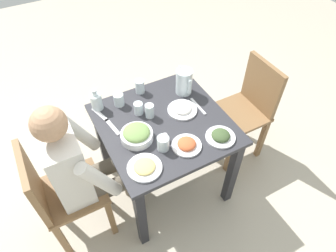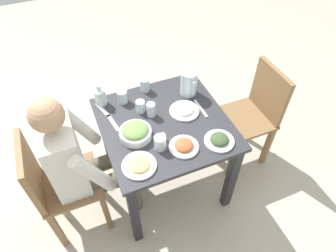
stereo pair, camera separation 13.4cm
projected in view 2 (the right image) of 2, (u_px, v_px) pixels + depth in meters
The scene contains 21 objects.
ground_plane at pixel (165, 181), 2.56m from camera, with size 8.00×8.00×0.00m, color #B7AD99.
dining_table at pixel (165, 135), 2.12m from camera, with size 0.84×0.84×0.73m.
chair_near at pixel (56, 183), 1.96m from camera, with size 0.40×0.40×0.90m.
chair_far at pixel (254, 112), 2.41m from camera, with size 0.40×0.40×0.90m.
diner_near at pixel (82, 160), 1.90m from camera, with size 0.48×0.53×1.19m.
water_pitcher at pixel (189, 83), 2.15m from camera, with size 0.16×0.12×0.19m.
salad_bowl at pixel (135, 132), 1.90m from camera, with size 0.21×0.21×0.09m.
plate_dolmas at pixel (219, 140), 1.89m from camera, with size 0.19×0.19×0.05m.
plate_fries at pixel (139, 165), 1.77m from camera, with size 0.21×0.21×0.04m.
plate_rice_curry at pixel (184, 146), 1.86m from camera, with size 0.19×0.19×0.05m.
plate_yoghurt at pixel (184, 110), 2.08m from camera, with size 0.21×0.21×0.04m.
water_glass_by_pitcher at pixel (140, 106), 2.06m from camera, with size 0.06×0.06×0.09m, color silver.
water_glass_far_left at pixel (160, 143), 1.84m from camera, with size 0.08×0.08×0.10m, color silver.
water_glass_center at pixel (122, 97), 2.13m from camera, with size 0.07×0.07×0.09m, color silver.
water_glass_far_right at pixel (145, 85), 2.21m from camera, with size 0.07×0.07×0.10m, color silver.
water_glass_near_left at pixel (151, 110), 2.03m from camera, with size 0.06×0.06×0.10m, color silver.
oil_carafe at pixel (101, 98), 2.11m from camera, with size 0.08×0.08×0.16m.
salt_shaker at pixel (163, 137), 1.90m from camera, with size 0.03×0.03×0.05m.
fork_near at pixel (103, 110), 2.10m from camera, with size 0.17×0.03×0.01m, color silver.
knife_near at pixel (201, 108), 2.11m from camera, with size 0.18×0.02×0.01m, color silver.
fork_far at pixel (113, 123), 2.01m from camera, with size 0.17×0.03×0.01m, color silver.
Camera 2 is at (1.29, -0.51, 2.20)m, focal length 32.04 mm.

